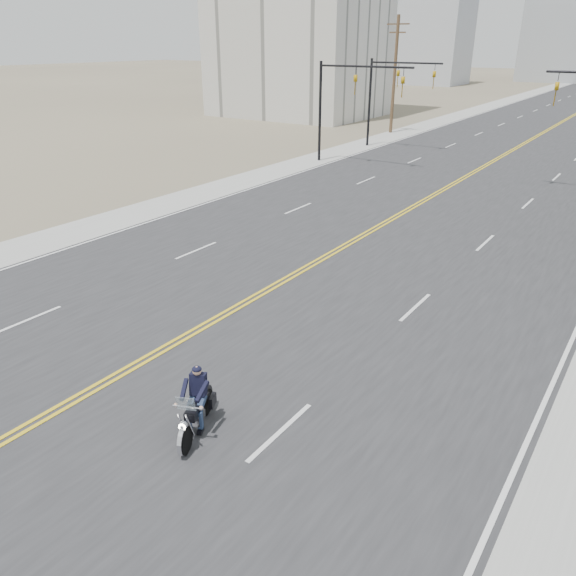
% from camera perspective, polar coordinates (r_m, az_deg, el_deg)
% --- Properties ---
extents(road, '(20.00, 200.00, 0.01)m').
position_cam_1_polar(road, '(75.85, 26.62, 15.16)').
color(road, '#303033').
rests_on(road, ground).
extents(sidewalk_left, '(3.00, 200.00, 0.01)m').
position_cam_1_polar(sidewalk_left, '(78.36, 18.08, 16.65)').
color(sidewalk_left, '#A5A5A0').
rests_on(sidewalk_left, ground).
extents(traffic_mast_left, '(7.10, 0.26, 7.00)m').
position_cam_1_polar(traffic_mast_left, '(41.84, 5.82, 19.11)').
color(traffic_mast_left, black).
rests_on(traffic_mast_left, ground).
extents(traffic_mast_far, '(6.10, 0.26, 7.00)m').
position_cam_1_polar(traffic_mast_far, '(49.13, 10.24, 19.48)').
color(traffic_mast_far, black).
rests_on(traffic_mast_far, ground).
extents(utility_pole_left, '(2.20, 0.30, 10.50)m').
position_cam_1_polar(utility_pole_left, '(57.69, 10.78, 20.64)').
color(utility_pole_left, brown).
rests_on(utility_pole_left, ground).
extents(haze_bldg_a, '(14.00, 12.00, 22.00)m').
position_cam_1_polar(haze_bldg_a, '(128.18, 14.47, 24.36)').
color(haze_bldg_a, '#B7BCC6').
rests_on(haze_bldg_a, ground).
extents(haze_bldg_f, '(12.00, 12.00, 16.00)m').
position_cam_1_polar(haze_bldg_f, '(147.79, 10.70, 23.34)').
color(haze_bldg_f, '#ADB2B7').
rests_on(haze_bldg_f, ground).
extents(motorcyclist, '(1.61, 2.21, 1.59)m').
position_cam_1_polar(motorcyclist, '(13.11, -9.44, -11.44)').
color(motorcyclist, black).
rests_on(motorcyclist, ground).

